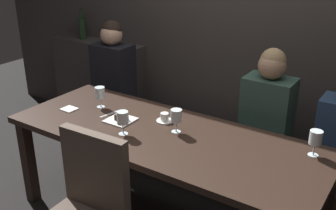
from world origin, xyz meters
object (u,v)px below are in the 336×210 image
(wine_bottle_dark_red, at_px, (82,28))
(wine_glass_end_left, at_px, (123,118))
(wine_glass_far_right, at_px, (316,138))
(dessert_plate, at_px, (121,119))
(espresso_cup, at_px, (165,118))
(fork_on_table, at_px, (109,114))
(dining_table, at_px, (163,144))
(banquette_bench, at_px, (210,156))
(chair_near_side, at_px, (84,208))
(wine_glass_far_left, at_px, (176,117))
(diner_redhead, at_px, (113,67))
(diner_bearded, at_px, (268,104))
(wine_glass_center_back, at_px, (100,93))

(wine_bottle_dark_red, height_order, wine_glass_end_left, wine_bottle_dark_red)
(wine_glass_end_left, bearing_deg, wine_glass_far_right, 20.11)
(dessert_plate, bearing_deg, wine_bottle_dark_red, 142.96)
(espresso_cup, height_order, fork_on_table, espresso_cup)
(dessert_plate, bearing_deg, espresso_cup, 32.26)
(dining_table, height_order, banquette_bench, dining_table)
(chair_near_side, bearing_deg, dining_table, 86.44)
(wine_glass_far_left, xyz_separation_m, wine_glass_far_right, (0.86, 0.19, 0.00))
(dining_table, height_order, espresso_cup, espresso_cup)
(diner_redhead, bearing_deg, diner_bearded, -0.08)
(dining_table, xyz_separation_m, espresso_cup, (-0.10, 0.16, 0.11))
(dining_table, relative_size, wine_glass_end_left, 13.41)
(dining_table, xyz_separation_m, diner_bearded, (0.47, 0.69, 0.17))
(chair_near_side, bearing_deg, wine_glass_center_back, 126.62)
(wine_glass_far_right, distance_m, wine_glass_end_left, 1.21)
(chair_near_side, xyz_separation_m, espresso_cup, (-0.05, 0.88, 0.21))
(dining_table, bearing_deg, espresso_cup, 121.41)
(wine_glass_far_left, distance_m, espresso_cup, 0.21)
(wine_glass_far_left, distance_m, wine_glass_center_back, 0.72)
(dessert_plate, bearing_deg, wine_glass_far_left, 9.46)
(wine_glass_end_left, xyz_separation_m, dessert_plate, (-0.15, 0.15, -0.10))
(espresso_cup, bearing_deg, diner_bearded, 43.22)
(wine_glass_far_left, height_order, wine_glass_end_left, same)
(banquette_bench, relative_size, wine_bottle_dark_red, 7.67)
(dining_table, xyz_separation_m, wine_glass_end_left, (-0.21, -0.16, 0.20))
(banquette_bench, xyz_separation_m, espresso_cup, (-0.10, -0.54, 0.54))
(dining_table, bearing_deg, diner_redhead, 146.26)
(wine_glass_far_right, distance_m, fork_on_table, 1.45)
(wine_glass_far_left, xyz_separation_m, wine_glass_center_back, (-0.72, 0.04, 0.00))
(banquette_bench, height_order, espresso_cup, espresso_cup)
(dessert_plate, bearing_deg, chair_near_side, -65.96)
(dining_table, relative_size, espresso_cup, 18.33)
(chair_near_side, height_order, wine_glass_far_right, chair_near_side)
(wine_bottle_dark_red, bearing_deg, wine_glass_far_right, -16.28)
(diner_bearded, bearing_deg, wine_glass_far_left, -122.84)
(fork_on_table, bearing_deg, wine_glass_far_right, 20.25)
(banquette_bench, bearing_deg, dining_table, -90.00)
(wine_bottle_dark_red, xyz_separation_m, wine_glass_far_right, (2.67, -0.78, -0.21))
(dining_table, height_order, diner_bearded, diner_bearded)
(wine_bottle_dark_red, xyz_separation_m, wine_glass_end_left, (1.53, -1.19, -0.21))
(dessert_plate, bearing_deg, diner_bearded, 40.06)
(chair_near_side, height_order, wine_glass_center_back, chair_near_side)
(wine_glass_far_right, bearing_deg, diner_bearded, 136.30)
(dining_table, xyz_separation_m, wine_glass_center_back, (-0.65, 0.10, 0.20))
(diner_bearded, height_order, dessert_plate, diner_bearded)
(fork_on_table, bearing_deg, espresso_cup, 28.90)
(wine_glass_center_back, distance_m, dessert_plate, 0.33)
(dining_table, distance_m, wine_glass_far_left, 0.22)
(wine_bottle_dark_red, relative_size, wine_glass_end_left, 1.99)
(diner_redhead, height_order, wine_glass_end_left, diner_redhead)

